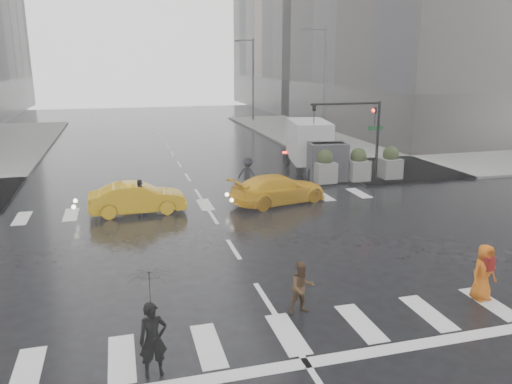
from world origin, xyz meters
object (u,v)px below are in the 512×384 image
object	(u,v)px
taxi_mid	(138,198)
box_truck	(314,146)
traffic_signal_pole	(362,125)
pedestrian_orange	(484,272)
pedestrian_brown	(302,288)

from	to	relation	value
taxi_mid	box_truck	bearing A→B (deg)	-63.17
traffic_signal_pole	pedestrian_orange	distance (m)	14.24
traffic_signal_pole	box_truck	xyz separation A→B (m)	(-1.51, 3.10, -1.57)
taxi_mid	box_truck	xyz separation A→B (m)	(10.61, 5.65, 0.95)
taxi_mid	pedestrian_brown	bearing A→B (deg)	-161.27
pedestrian_orange	taxi_mid	size ratio (longest dim) A/B	0.39
traffic_signal_pole	pedestrian_brown	world-z (taller)	traffic_signal_pole
traffic_signal_pole	pedestrian_orange	bearing A→B (deg)	-102.70
traffic_signal_pole	box_truck	bearing A→B (deg)	115.89
traffic_signal_pole	taxi_mid	bearing A→B (deg)	-168.11
traffic_signal_pole	pedestrian_brown	xyz separation A→B (m)	(-8.29, -13.07, -2.49)
traffic_signal_pole	pedestrian_orange	xyz separation A→B (m)	(-3.09, -13.70, -2.39)
taxi_mid	traffic_signal_pole	bearing A→B (deg)	-79.34
pedestrian_brown	taxi_mid	distance (m)	11.19
taxi_mid	box_truck	size ratio (longest dim) A/B	0.72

